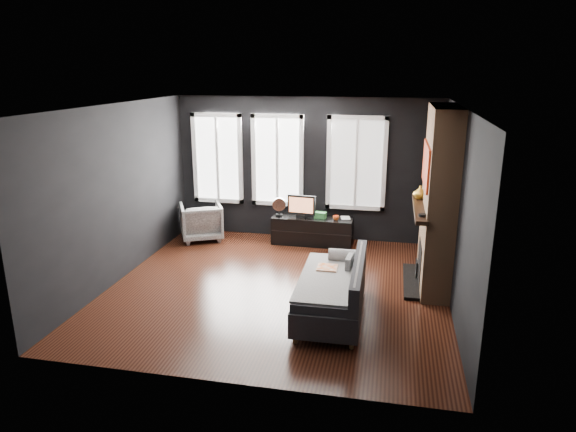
% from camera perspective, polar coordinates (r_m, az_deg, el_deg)
% --- Properties ---
extents(floor, '(5.00, 5.00, 0.00)m').
position_cam_1_polar(floor, '(7.86, -1.17, -7.93)').
color(floor, black).
rests_on(floor, ground).
extents(ceiling, '(5.00, 5.00, 0.00)m').
position_cam_1_polar(ceiling, '(7.19, -1.29, 12.11)').
color(ceiling, white).
rests_on(ceiling, ground).
extents(wall_back, '(5.00, 0.02, 2.70)m').
position_cam_1_polar(wall_back, '(9.81, 2.02, 5.23)').
color(wall_back, black).
rests_on(wall_back, ground).
extents(wall_left, '(0.02, 5.00, 2.70)m').
position_cam_1_polar(wall_left, '(8.32, -18.29, 2.43)').
color(wall_left, black).
rests_on(wall_left, ground).
extents(wall_right, '(0.02, 5.00, 2.70)m').
position_cam_1_polar(wall_right, '(7.29, 18.31, 0.56)').
color(wall_right, black).
rests_on(wall_right, ground).
extents(windows, '(4.00, 0.16, 1.76)m').
position_cam_1_polar(windows, '(9.71, -0.63, 11.27)').
color(windows, white).
rests_on(windows, wall_back).
extents(fireplace, '(0.70, 1.62, 2.70)m').
position_cam_1_polar(fireplace, '(7.85, 16.40, 1.80)').
color(fireplace, '#93724C').
rests_on(fireplace, floor).
extents(sofa, '(0.94, 1.85, 0.79)m').
position_cam_1_polar(sofa, '(6.92, 4.84, -7.89)').
color(sofa, '#242527').
rests_on(sofa, floor).
extents(stripe_pillow, '(0.10, 0.30, 0.30)m').
position_cam_1_polar(stripe_pillow, '(7.17, 6.81, -5.55)').
color(stripe_pillow, gray).
rests_on(stripe_pillow, sofa).
extents(armchair, '(1.00, 0.97, 0.78)m').
position_cam_1_polar(armchair, '(10.03, -9.62, -0.39)').
color(armchair, white).
rests_on(armchair, floor).
extents(media_console, '(1.51, 0.50, 0.52)m').
position_cam_1_polar(media_console, '(9.66, 2.73, -1.63)').
color(media_console, black).
rests_on(media_console, floor).
extents(monitor, '(0.54, 0.17, 0.48)m').
position_cam_1_polar(monitor, '(9.53, 1.50, 1.24)').
color(monitor, black).
rests_on(monitor, media_console).
extents(desk_fan, '(0.30, 0.30, 0.36)m').
position_cam_1_polar(desk_fan, '(9.64, -1.00, 1.06)').
color(desk_fan, gray).
rests_on(desk_fan, media_console).
extents(mug, '(0.12, 0.10, 0.11)m').
position_cam_1_polar(mug, '(9.44, 5.35, -0.13)').
color(mug, orange).
rests_on(mug, media_console).
extents(book, '(0.16, 0.05, 0.22)m').
position_cam_1_polar(book, '(9.53, 5.93, 0.37)').
color(book, tan).
rests_on(book, media_console).
extents(storage_box, '(0.23, 0.17, 0.11)m').
position_cam_1_polar(storage_box, '(9.54, 3.61, 0.09)').
color(storage_box, '#347F3D').
rests_on(storage_box, media_console).
extents(mantel_vase, '(0.24, 0.25, 0.20)m').
position_cam_1_polar(mantel_vase, '(8.27, 14.44, 2.53)').
color(mantel_vase, gold).
rests_on(mantel_vase, fireplace).
extents(mantel_clock, '(0.13, 0.13, 0.04)m').
position_cam_1_polar(mantel_clock, '(7.33, 14.71, 0.10)').
color(mantel_clock, black).
rests_on(mantel_clock, fireplace).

